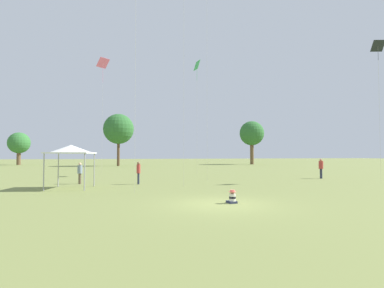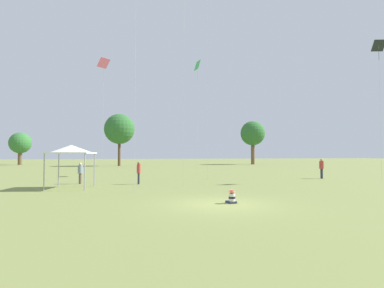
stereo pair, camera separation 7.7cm
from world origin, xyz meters
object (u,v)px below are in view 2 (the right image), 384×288
(person_standing_0, at_px, (322,167))
(distant_tree_2, at_px, (119,129))
(seated_toddler, at_px, (232,197))
(person_standing_1, at_px, (139,170))
(person_standing_2, at_px, (80,171))
(kite_2, at_px, (197,69))
(distant_tree_0, at_px, (253,134))
(kite_6, at_px, (104,66))
(canopy_tent, at_px, (71,150))
(kite_1, at_px, (379,50))
(distant_tree_1, at_px, (20,143))

(person_standing_0, relative_size, distant_tree_2, 0.18)
(seated_toddler, bearing_deg, person_standing_1, 101.82)
(person_standing_2, height_order, kite_2, kite_2)
(kite_2, bearing_deg, distant_tree_0, -178.60)
(kite_2, bearing_deg, seated_toddler, 25.30)
(person_standing_1, height_order, kite_2, kite_2)
(person_standing_1, distance_m, distant_tree_2, 38.50)
(person_standing_2, height_order, kite_6, kite_6)
(canopy_tent, bearing_deg, kite_1, -2.83)
(person_standing_0, height_order, person_standing_2, person_standing_0)
(kite_2, distance_m, distant_tree_1, 50.57)
(kite_6, bearing_deg, distant_tree_1, -55.69)
(person_standing_0, height_order, canopy_tent, canopy_tent)
(distant_tree_0, relative_size, distant_tree_1, 1.41)
(person_standing_1, xyz_separation_m, distant_tree_0, (28.47, 40.59, 6.04))
(seated_toddler, relative_size, person_standing_2, 0.38)
(kite_6, height_order, distant_tree_1, kite_6)
(person_standing_1, bearing_deg, distant_tree_1, -64.37)
(distant_tree_2, bearing_deg, distant_tree_0, 5.03)
(person_standing_1, xyz_separation_m, distant_tree_1, (-22.27, 49.24, 3.69))
(kite_1, bearing_deg, seated_toddler, 85.02)
(kite_2, relative_size, kite_6, 0.94)
(person_standing_1, height_order, distant_tree_1, distant_tree_1)
(person_standing_2, distance_m, canopy_tent, 3.53)
(seated_toddler, bearing_deg, canopy_tent, 126.95)
(person_standing_0, height_order, kite_2, kite_2)
(person_standing_1, xyz_separation_m, distant_tree_2, (-1.34, 37.97, 6.25))
(kite_1, bearing_deg, kite_2, 18.05)
(distant_tree_1, bearing_deg, kite_6, -62.52)
(seated_toddler, distance_m, distant_tree_1, 64.69)
(seated_toddler, xyz_separation_m, person_standing_2, (-7.81, 11.25, 0.69))
(seated_toddler, distance_m, canopy_tent, 11.63)
(person_standing_0, xyz_separation_m, person_standing_2, (-21.06, 0.02, -0.14))
(kite_6, bearing_deg, kite_2, 164.05)
(kite_1, xyz_separation_m, kite_6, (-22.30, 15.62, 1.68))
(person_standing_1, relative_size, canopy_tent, 0.54)
(kite_1, bearing_deg, kite_6, 25.95)
(kite_1, relative_size, distant_tree_2, 1.12)
(person_standing_2, distance_m, kite_6, 16.14)
(distant_tree_0, relative_size, distant_tree_2, 0.97)
(person_standing_2, height_order, distant_tree_1, distant_tree_1)
(kite_6, bearing_deg, kite_1, 151.82)
(kite_2, xyz_separation_m, distant_tree_0, (21.68, 32.16, -4.52))
(person_standing_0, height_order, distant_tree_0, distant_tree_0)
(distant_tree_0, xyz_separation_m, distant_tree_2, (-29.81, -2.62, 0.21))
(kite_6, height_order, distant_tree_0, kite_6)
(person_standing_1, relative_size, kite_2, 0.13)
(canopy_tent, height_order, kite_6, kite_6)
(person_standing_0, xyz_separation_m, kite_2, (-9.99, 7.12, 10.49))
(canopy_tent, bearing_deg, person_standing_1, 22.07)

